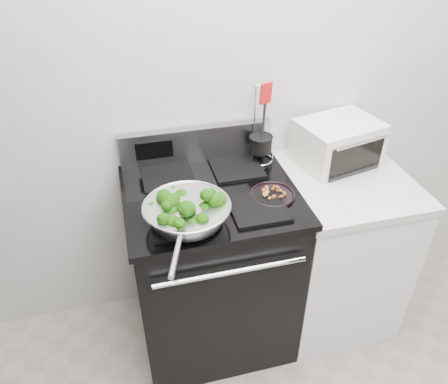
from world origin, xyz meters
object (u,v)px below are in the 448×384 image
object	(u,v)px
gas_range	(212,266)
utensil_holder	(260,148)
bacon_plate	(273,193)
skillet	(187,212)
toaster_oven	(338,143)

from	to	relation	value
gas_range	utensil_holder	world-z (taller)	utensil_holder
bacon_plate	utensil_holder	world-z (taller)	utensil_holder
skillet	bacon_plate	bearing A→B (deg)	30.81
gas_range	skillet	xyz separation A→B (m)	(-0.14, -0.19, 0.52)
skillet	utensil_holder	distance (m)	0.60
gas_range	utensil_holder	distance (m)	0.65
gas_range	toaster_oven	xyz separation A→B (m)	(0.70, 0.15, 0.54)
skillet	toaster_oven	size ratio (longest dim) A/B	1.27
skillet	bacon_plate	world-z (taller)	skillet
skillet	utensil_holder	bearing A→B (deg)	60.09
skillet	utensil_holder	world-z (taller)	utensil_holder
utensil_holder	toaster_oven	distance (m)	0.39
gas_range	utensil_holder	xyz separation A→B (m)	(0.31, 0.22, 0.53)
utensil_holder	bacon_plate	bearing A→B (deg)	-116.70
utensil_holder	toaster_oven	bearing A→B (deg)	-27.69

